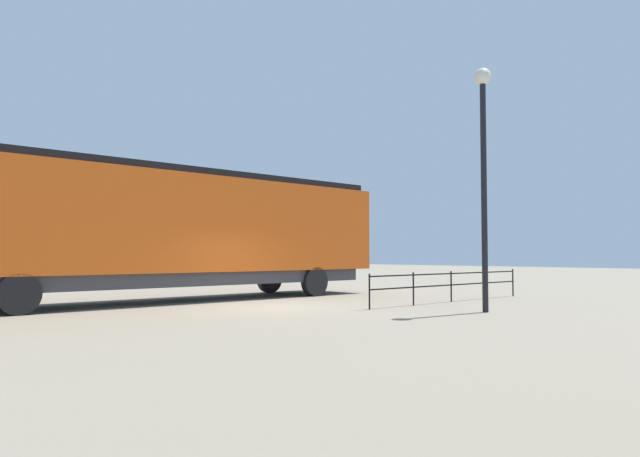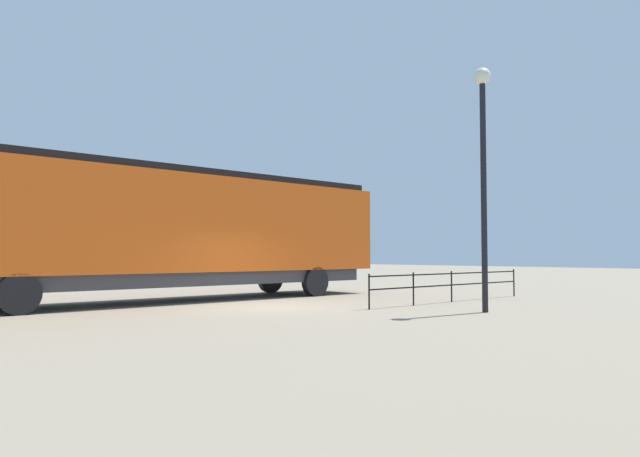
# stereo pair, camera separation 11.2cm
# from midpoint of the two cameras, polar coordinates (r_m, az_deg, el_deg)

# --- Properties ---
(ground_plane) EXTENTS (120.00, 120.00, 0.00)m
(ground_plane) POSITION_cam_midpoint_polar(r_m,az_deg,el_deg) (17.45, -4.82, -7.75)
(ground_plane) COLOR gray
(locomotive) EXTENTS (3.11, 16.00, 4.41)m
(locomotive) POSITION_cam_midpoint_polar(r_m,az_deg,el_deg) (20.28, -13.06, -0.04)
(locomotive) COLOR #D15114
(locomotive) RESTS_ON ground_plane
(lamp_post) EXTENTS (0.47, 0.47, 6.73)m
(lamp_post) POSITION_cam_midpoint_polar(r_m,az_deg,el_deg) (16.58, 15.71, 7.54)
(lamp_post) COLOR black
(lamp_post) RESTS_ON ground_plane
(platform_fence) EXTENTS (0.05, 7.99, 1.02)m
(platform_fence) POSITION_cam_midpoint_polar(r_m,az_deg,el_deg) (19.62, 12.71, -5.16)
(platform_fence) COLOR black
(platform_fence) RESTS_ON ground_plane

